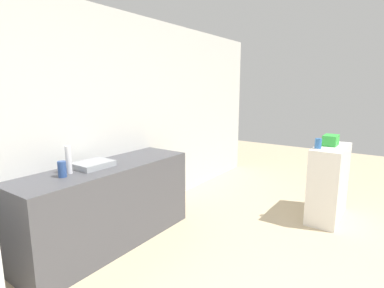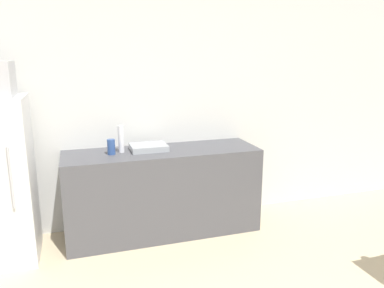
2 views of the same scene
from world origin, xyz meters
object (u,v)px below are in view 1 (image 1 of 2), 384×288
object	(u,v)px
jar	(318,143)
bottle_short	(62,169)
bottle_tall	(68,160)
basket	(331,140)

from	to	relation	value
jar	bottle_short	bearing A→B (deg)	144.18
bottle_tall	basket	size ratio (longest dim) A/B	1.04
jar	basket	bearing A→B (deg)	-15.68
bottle_tall	bottle_short	size ratio (longest dim) A/B	1.81
bottle_tall	basket	distance (m)	3.16
basket	jar	size ratio (longest dim) A/B	2.09
bottle_short	bottle_tall	bearing A→B (deg)	26.52
bottle_short	basket	xyz separation A→B (m)	(2.67, -1.79, 0.07)
bottle_tall	jar	distance (m)	2.87
basket	jar	bearing A→B (deg)	164.32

